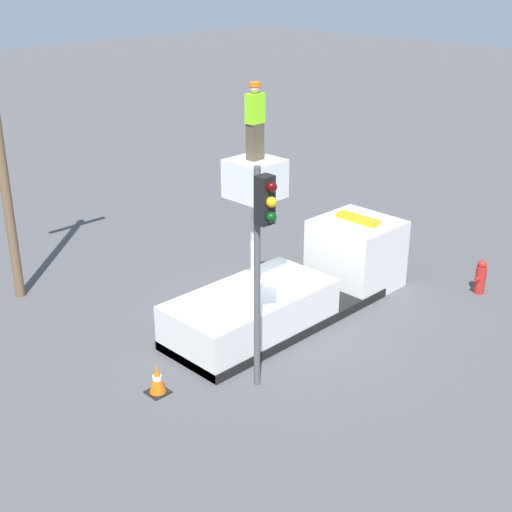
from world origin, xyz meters
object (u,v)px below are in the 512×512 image
(worker, at_px, (255,121))
(traffic_cone_rear, at_px, (157,380))
(traffic_light_pole, at_px, (262,237))
(bucket_truck, at_px, (296,285))
(fire_hydrant, at_px, (481,277))

(worker, relative_size, traffic_cone_rear, 2.53)
(traffic_light_pole, xyz_separation_m, traffic_cone_rear, (-1.79, 1.42, -3.22))
(bucket_truck, bearing_deg, worker, 180.00)
(worker, bearing_deg, bucket_truck, 0.00)
(traffic_cone_rear, bearing_deg, fire_hydrant, -14.18)
(bucket_truck, xyz_separation_m, traffic_cone_rear, (-4.91, -0.42, -0.51))
(worker, height_order, fire_hydrant, worker)
(bucket_truck, height_order, fire_hydrant, bucket_truck)
(bucket_truck, bearing_deg, traffic_light_pole, -149.62)
(worker, relative_size, fire_hydrant, 1.73)
(traffic_light_pole, relative_size, traffic_cone_rear, 7.26)
(bucket_truck, height_order, traffic_cone_rear, bucket_truck)
(worker, distance_m, traffic_light_pole, 3.05)
(fire_hydrant, distance_m, traffic_cone_rear, 9.81)
(bucket_truck, bearing_deg, traffic_cone_rear, -175.16)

